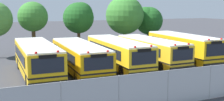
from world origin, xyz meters
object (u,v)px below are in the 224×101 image
school_bus_0 (37,58)px  school_bus_4 (183,47)px  tree_1 (34,17)px  school_bus_1 (79,56)px  tree_2 (79,17)px  tree_3 (125,15)px  tree_4 (148,20)px  school_bus_2 (118,52)px  school_bus_3 (151,50)px

school_bus_0 → school_bus_4: size_ratio=1.03×
tree_1 → school_bus_1: bearing=-79.6°
tree_1 → tree_2: size_ratio=1.01×
school_bus_0 → tree_2: bearing=-122.3°
school_bus_1 → tree_1: (-1.99, 10.88, 2.88)m
school_bus_4 → tree_3: bearing=-79.5°
school_bus_0 → tree_2: size_ratio=1.67×
school_bus_4 → tree_1: tree_1 is taller
tree_4 → school_bus_4: bearing=-102.3°
tree_3 → tree_4: bearing=11.7°
tree_2 → school_bus_2: bearing=-88.3°
school_bus_0 → school_bus_2: bearing=-179.4°
school_bus_1 → tree_2: 11.30m
school_bus_0 → tree_3: size_ratio=1.47×
school_bus_1 → tree_3: tree_3 is taller
tree_1 → tree_2: tree_1 is taller
school_bus_1 → school_bus_3: size_ratio=1.05×
school_bus_1 → school_bus_2: size_ratio=1.01×
school_bus_1 → tree_2: tree_2 is taller
school_bus_0 → tree_4: size_ratio=1.85×
school_bus_2 → tree_2: tree_2 is taller
school_bus_0 → tree_1: (1.45, 10.83, 2.80)m
school_bus_0 → tree_4: (16.43, 10.81, 2.20)m
tree_3 → tree_4: 3.98m
school_bus_3 → tree_3: 10.49m
school_bus_1 → tree_1: bearing=-78.3°
school_bus_2 → tree_3: (5.60, 10.00, 2.91)m
tree_2 → school_bus_4: bearing=-54.0°
school_bus_3 → tree_4: bearing=-119.9°
tree_4 → tree_1: bearing=179.9°
school_bus_2 → tree_4: 14.51m
tree_2 → tree_3: size_ratio=0.88×
school_bus_0 → school_bus_1: size_ratio=0.98×
tree_3 → tree_2: bearing=176.4°
school_bus_0 → tree_4: 19.79m
school_bus_2 → school_bus_3: bearing=-176.2°
tree_1 → tree_3: 11.18m
school_bus_1 → tree_2: bearing=-105.9°
school_bus_2 → school_bus_3: 3.52m
school_bus_3 → tree_2: tree_2 is taller
school_bus_3 → tree_1: tree_1 is taller
school_bus_0 → school_bus_3: school_bus_0 is taller
school_bus_1 → school_bus_4: school_bus_4 is taller
school_bus_1 → school_bus_4: 10.67m
school_bus_0 → school_bus_3: size_ratio=1.03×
tree_2 → tree_4: size_ratio=1.10×
tree_1 → school_bus_2: bearing=-62.9°
tree_4 → school_bus_0: bearing=-146.7°
school_bus_4 → tree_2: 12.93m
school_bus_1 → school_bus_2: (3.55, 0.07, 0.07)m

